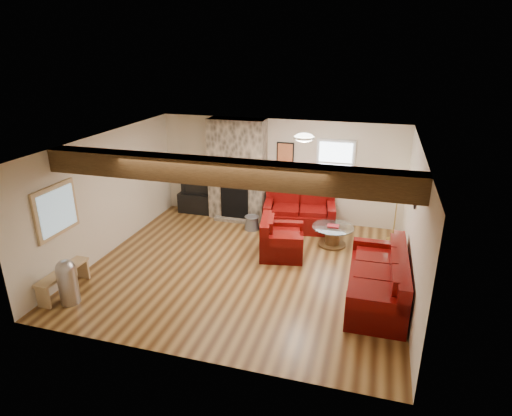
{
  "coord_description": "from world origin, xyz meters",
  "views": [
    {
      "loc": [
        2.27,
        -7.16,
        4.11
      ],
      "look_at": [
        0.09,
        0.4,
        1.12
      ],
      "focal_mm": 30.0,
      "sensor_mm": 36.0,
      "label": 1
    }
  ],
  "objects_px": {
    "coffee_table": "(332,236)",
    "floor_lamp": "(399,186)",
    "loveseat": "(299,211)",
    "sofa_three": "(377,276)",
    "tv_cabinet": "(199,203)",
    "television": "(198,184)",
    "armchair_red": "(282,237)"
  },
  "relations": [
    {
      "from": "coffee_table",
      "to": "floor_lamp",
      "type": "bearing_deg",
      "value": 26.0
    },
    {
      "from": "loveseat",
      "to": "floor_lamp",
      "type": "bearing_deg",
      "value": -11.79
    },
    {
      "from": "sofa_three",
      "to": "tv_cabinet",
      "type": "height_order",
      "value": "sofa_three"
    },
    {
      "from": "tv_cabinet",
      "to": "television",
      "type": "relative_size",
      "value": 1.2
    },
    {
      "from": "coffee_table",
      "to": "tv_cabinet",
      "type": "xyz_separation_m",
      "value": [
        -3.6,
        1.04,
        0.04
      ]
    },
    {
      "from": "sofa_three",
      "to": "television",
      "type": "relative_size",
      "value": 2.57
    },
    {
      "from": "floor_lamp",
      "to": "tv_cabinet",
      "type": "bearing_deg",
      "value": 175.18
    },
    {
      "from": "floor_lamp",
      "to": "loveseat",
      "type": "bearing_deg",
      "value": 177.03
    },
    {
      "from": "armchair_red",
      "to": "tv_cabinet",
      "type": "bearing_deg",
      "value": 45.55
    },
    {
      "from": "armchair_red",
      "to": "floor_lamp",
      "type": "relative_size",
      "value": 0.65
    },
    {
      "from": "tv_cabinet",
      "to": "sofa_three",
      "type": "bearing_deg",
      "value": -32.91
    },
    {
      "from": "floor_lamp",
      "to": "coffee_table",
      "type": "bearing_deg",
      "value": -154.0
    },
    {
      "from": "coffee_table",
      "to": "television",
      "type": "relative_size",
      "value": 1.05
    },
    {
      "from": "sofa_three",
      "to": "loveseat",
      "type": "relative_size",
      "value": 1.34
    },
    {
      "from": "sofa_three",
      "to": "coffee_table",
      "type": "xyz_separation_m",
      "value": [
        -0.97,
        1.92,
        -0.21
      ]
    },
    {
      "from": "sofa_three",
      "to": "television",
      "type": "height_order",
      "value": "television"
    },
    {
      "from": "coffee_table",
      "to": "floor_lamp",
      "type": "relative_size",
      "value": 0.6
    },
    {
      "from": "sofa_three",
      "to": "coffee_table",
      "type": "height_order",
      "value": "sofa_three"
    },
    {
      "from": "sofa_three",
      "to": "television",
      "type": "xyz_separation_m",
      "value": [
        -4.57,
        2.96,
        0.34
      ]
    },
    {
      "from": "loveseat",
      "to": "coffee_table",
      "type": "relative_size",
      "value": 1.84
    },
    {
      "from": "armchair_red",
      "to": "television",
      "type": "relative_size",
      "value": 1.15
    },
    {
      "from": "coffee_table",
      "to": "tv_cabinet",
      "type": "distance_m",
      "value": 3.75
    },
    {
      "from": "loveseat",
      "to": "tv_cabinet",
      "type": "height_order",
      "value": "loveseat"
    },
    {
      "from": "armchair_red",
      "to": "coffee_table",
      "type": "height_order",
      "value": "armchair_red"
    },
    {
      "from": "coffee_table",
      "to": "floor_lamp",
      "type": "xyz_separation_m",
      "value": [
        1.29,
        0.63,
        1.07
      ]
    },
    {
      "from": "loveseat",
      "to": "television",
      "type": "distance_m",
      "value": 2.76
    },
    {
      "from": "loveseat",
      "to": "floor_lamp",
      "type": "height_order",
      "value": "floor_lamp"
    },
    {
      "from": "sofa_three",
      "to": "loveseat",
      "type": "height_order",
      "value": "loveseat"
    },
    {
      "from": "armchair_red",
      "to": "tv_cabinet",
      "type": "distance_m",
      "value": 3.19
    },
    {
      "from": "loveseat",
      "to": "tv_cabinet",
      "type": "bearing_deg",
      "value": 164.89
    },
    {
      "from": "armchair_red",
      "to": "floor_lamp",
      "type": "height_order",
      "value": "floor_lamp"
    },
    {
      "from": "tv_cabinet",
      "to": "television",
      "type": "bearing_deg",
      "value": 0.0
    }
  ]
}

